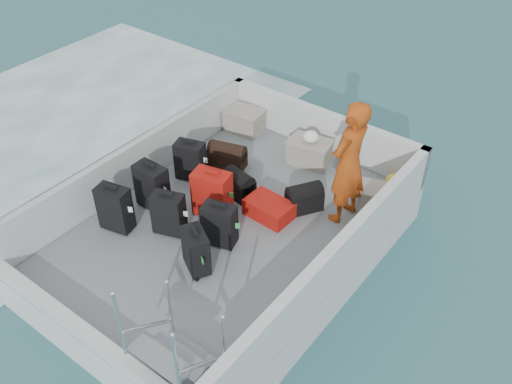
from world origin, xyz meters
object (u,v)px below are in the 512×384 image
at_px(suitcase_8, 269,209).
at_px(crate_0, 244,121).
at_px(passenger, 349,163).
at_px(suitcase_5, 212,194).
at_px(suitcase_4, 169,214).
at_px(crate_2, 310,153).
at_px(suitcase_0, 115,209).
at_px(crate_3, 377,198).
at_px(suitcase_2, 190,161).
at_px(crate_1, 306,152).
at_px(suitcase_6, 196,251).
at_px(suitcase_7, 219,225).
at_px(suitcase_1, 152,187).

distance_m(suitcase_8, crate_0, 2.29).
distance_m(suitcase_8, passenger, 1.30).
relative_size(crate_0, passenger, 0.33).
distance_m(suitcase_5, suitcase_8, 0.83).
xyz_separation_m(suitcase_4, suitcase_8, (0.87, 1.09, -0.18)).
bearing_deg(suitcase_4, passenger, 26.09).
relative_size(suitcase_8, crate_2, 1.07).
distance_m(suitcase_0, crate_3, 3.66).
relative_size(suitcase_2, passenger, 0.34).
distance_m(crate_1, crate_2, 0.07).
relative_size(suitcase_6, crate_3, 1.13).
bearing_deg(crate_2, suitcase_4, -103.60).
height_order(suitcase_0, passenger, passenger).
height_order(suitcase_8, passenger, passenger).
height_order(suitcase_6, crate_0, suitcase_6).
relative_size(suitcase_6, suitcase_7, 0.96).
bearing_deg(suitcase_1, suitcase_4, -23.36).
xyz_separation_m(suitcase_1, suitcase_7, (1.24, -0.00, -0.04)).
bearing_deg(crate_0, suitcase_5, -63.01).
relative_size(suitcase_8, passenger, 0.36).
relative_size(suitcase_1, crate_1, 1.28).
bearing_deg(suitcase_7, crate_1, 77.39).
bearing_deg(passenger, suitcase_0, -42.06).
height_order(suitcase_1, crate_3, suitcase_1).
bearing_deg(suitcase_6, suitcase_2, 163.93).
distance_m(suitcase_1, suitcase_2, 0.84).
xyz_separation_m(suitcase_0, suitcase_8, (1.50, 1.47, -0.21)).
bearing_deg(crate_3, crate_2, 165.66).
height_order(suitcase_1, crate_1, suitcase_1).
xyz_separation_m(suitcase_7, crate_1, (-0.14, 2.29, -0.14)).
xyz_separation_m(suitcase_1, crate_3, (2.55, 1.93, -0.19)).
relative_size(suitcase_1, passenger, 0.38).
xyz_separation_m(suitcase_6, crate_0, (-1.56, 2.94, -0.11)).
bearing_deg(suitcase_1, suitcase_8, 30.69).
relative_size(suitcase_4, suitcase_5, 0.88).
relative_size(suitcase_0, crate_0, 1.13).
bearing_deg(suitcase_7, suitcase_4, -176.01).
height_order(suitcase_8, crate_2, crate_2).
relative_size(suitcase_5, crate_0, 1.17).
height_order(suitcase_0, suitcase_8, suitcase_0).
bearing_deg(crate_0, suitcase_6, -62.05).
height_order(suitcase_2, suitcase_5, suitcase_5).
bearing_deg(crate_1, crate_2, -7.99).
relative_size(suitcase_0, suitcase_4, 1.09).
height_order(suitcase_1, suitcase_7, suitcase_1).
height_order(suitcase_1, suitcase_2, suitcase_1).
height_order(suitcase_2, suitcase_7, suitcase_2).
xyz_separation_m(suitcase_1, suitcase_6, (1.31, -0.54, -0.05)).
bearing_deg(suitcase_8, crate_3, -42.97).
xyz_separation_m(suitcase_0, suitcase_4, (0.63, 0.38, -0.03)).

